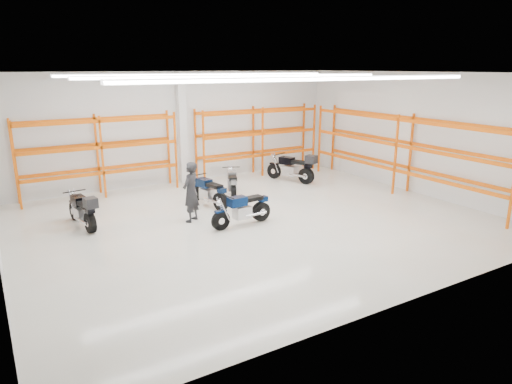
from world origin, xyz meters
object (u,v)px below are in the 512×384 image
motorcycle_main (244,210)px  motorcycle_back_c (232,184)px  structural_column (182,128)px  motorcycle_back_d (294,168)px  motorcycle_back_a (83,211)px  standing_man (191,192)px  motorcycle_back_b (209,193)px

motorcycle_main → motorcycle_back_c: size_ratio=1.10×
structural_column → motorcycle_back_c: bearing=-75.4°
motorcycle_back_d → structural_column: structural_column is taller
motorcycle_back_a → standing_man: bearing=-19.7°
motorcycle_back_a → structural_column: size_ratio=0.48×
motorcycle_main → motorcycle_back_d: (4.44, 3.62, 0.11)m
motorcycle_back_c → structural_column: bearing=104.6°
motorcycle_back_b → standing_man: 1.66m
motorcycle_back_a → standing_man: 3.22m
motorcycle_back_d → motorcycle_back_c: bearing=-170.6°
motorcycle_back_c → structural_column: 3.47m
motorcycle_back_c → motorcycle_back_d: 3.25m
motorcycle_back_b → motorcycle_back_c: bearing=31.1°
motorcycle_back_b → motorcycle_back_c: size_ratio=1.11×
motorcycle_back_b → standing_man: size_ratio=1.11×
motorcycle_main → motorcycle_back_c: 3.33m
motorcycle_main → standing_man: 1.75m
motorcycle_main → standing_man: size_ratio=1.10×
motorcycle_back_d → structural_column: bearing=149.3°
motorcycle_back_a → motorcycle_main: bearing=-27.6°
standing_man → structural_column: 5.29m
motorcycle_main → motorcycle_back_b: (-0.12, 2.28, 0.01)m
standing_man → motorcycle_back_a: bearing=-58.0°
standing_man → structural_column: bearing=-147.9°
motorcycle_back_a → standing_man: size_ratio=1.14×
standing_man → motorcycle_back_d: bearing=165.3°
motorcycle_back_c → motorcycle_back_d: (3.21, 0.53, 0.12)m
structural_column → motorcycle_back_a: bearing=-141.6°
motorcycle_back_c → motorcycle_main: bearing=-111.7°
motorcycle_main → motorcycle_back_d: size_ratio=0.91×
motorcycle_back_a → motorcycle_back_d: size_ratio=0.94×
motorcycle_back_a → motorcycle_back_b: (4.13, 0.06, -0.04)m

